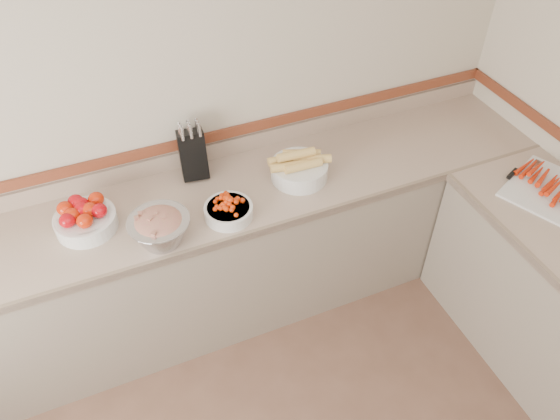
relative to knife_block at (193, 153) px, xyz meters
name	(u,v)px	position (x,y,z in m)	size (l,w,h in m)	color
back_wall	(166,105)	(-0.08, 0.10, 0.26)	(4.00, 4.00, 0.00)	beige
counter_back	(202,260)	(-0.08, -0.22, -0.58)	(4.00, 0.65, 1.08)	tan
knife_block	(193,153)	(0.00, 0.00, 0.00)	(0.16, 0.19, 0.34)	black
tomato_bowl	(84,217)	(-0.61, -0.19, -0.07)	(0.30, 0.30, 0.15)	white
cherry_tomato_bowl	(228,209)	(0.06, -0.39, -0.09)	(0.25, 0.25, 0.13)	white
corn_bowl	(299,168)	(0.51, -0.25, -0.07)	(0.34, 0.31, 0.18)	white
rhubarb_bowl	(160,228)	(-0.29, -0.43, -0.05)	(0.30, 0.30, 0.17)	#B2B2BA
cutting_board	(546,186)	(1.68, -0.85, -0.12)	(0.56, 0.51, 0.06)	silver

